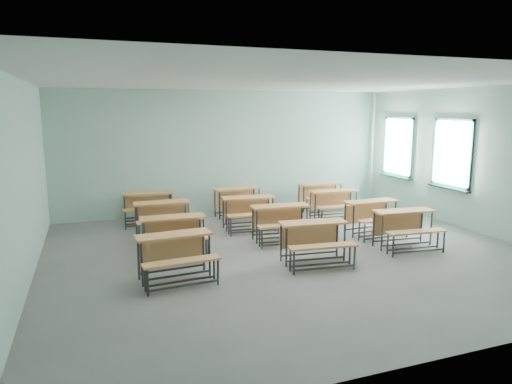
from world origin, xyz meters
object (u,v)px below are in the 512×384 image
at_px(desk_unit_r0c0, 176,250).
at_px(desk_unit_r1c0, 174,230).
at_px(desk_unit_r2c1, 249,208).
at_px(desk_unit_r2c2, 335,201).
at_px(desk_unit_r3c1, 239,198).
at_px(desk_unit_r2c0, 163,214).
at_px(desk_unit_r1c1, 282,218).
at_px(desk_unit_r0c2, 406,223).
at_px(desk_unit_r3c2, 322,193).
at_px(desk_unit_r0c1, 315,236).
at_px(desk_unit_r1c2, 373,212).
at_px(desk_unit_r3c0, 148,203).

distance_m(desk_unit_r0c0, desk_unit_r1c0, 1.23).
height_order(desk_unit_r2c1, desk_unit_r2c2, same).
distance_m(desk_unit_r1c0, desk_unit_r2c1, 2.38).
bearing_deg(desk_unit_r2c2, desk_unit_r0c0, -143.65).
bearing_deg(desk_unit_r2c2, desk_unit_r3c1, 155.87).
bearing_deg(desk_unit_r2c0, desk_unit_r1c1, -28.66).
relative_size(desk_unit_r0c0, desk_unit_r1c0, 1.02).
xyz_separation_m(desk_unit_r2c1, desk_unit_r3c1, (0.16, 1.26, 0.00)).
bearing_deg(desk_unit_r2c2, desk_unit_r1c0, -155.92).
xyz_separation_m(desk_unit_r0c2, desk_unit_r3c2, (0.06, 3.58, 0.00)).
xyz_separation_m(desk_unit_r0c1, desk_unit_r2c2, (1.95, 2.69, 0.00)).
bearing_deg(desk_unit_r2c1, desk_unit_r1c1, -70.63).
bearing_deg(desk_unit_r2c1, desk_unit_r3c1, 86.45).
bearing_deg(desk_unit_r3c2, desk_unit_r3c1, -178.90).
relative_size(desk_unit_r1c0, desk_unit_r2c2, 0.97).
distance_m(desk_unit_r0c0, desk_unit_r2c1, 3.35).
xyz_separation_m(desk_unit_r2c2, desk_unit_r3c2, (0.22, 1.11, 0.00)).
bearing_deg(desk_unit_r2c2, desk_unit_r0c2, -81.14).
distance_m(desk_unit_r1c2, desk_unit_r2c0, 4.56).
xyz_separation_m(desk_unit_r2c1, desk_unit_r3c2, (2.48, 1.19, 0.00)).
relative_size(desk_unit_r0c2, desk_unit_r2c1, 1.01).
bearing_deg(desk_unit_r3c2, desk_unit_r1c0, -147.16).
bearing_deg(desk_unit_r1c2, desk_unit_r2c2, 92.88).
height_order(desk_unit_r0c0, desk_unit_r3c1, same).
relative_size(desk_unit_r0c2, desk_unit_r2c2, 1.00).
distance_m(desk_unit_r1c0, desk_unit_r3c2, 5.12).
distance_m(desk_unit_r0c2, desk_unit_r3c0, 5.87).
distance_m(desk_unit_r0c2, desk_unit_r1c0, 4.50).
height_order(desk_unit_r0c2, desk_unit_r1c0, same).
distance_m(desk_unit_r0c0, desk_unit_r0c2, 4.57).
xyz_separation_m(desk_unit_r1c2, desk_unit_r3c2, (0.10, 2.54, 0.00)).
height_order(desk_unit_r1c0, desk_unit_r3c1, same).
height_order(desk_unit_r2c0, desk_unit_r3c2, same).
relative_size(desk_unit_r3c1, desk_unit_r3c2, 1.03).
distance_m(desk_unit_r2c1, desk_unit_r3c0, 2.50).
relative_size(desk_unit_r0c2, desk_unit_r1c1, 1.00).
height_order(desk_unit_r2c2, desk_unit_r3c0, same).
bearing_deg(desk_unit_r0c1, desk_unit_r2c0, 135.54).
bearing_deg(desk_unit_r3c1, desk_unit_r2c2, -34.99).
height_order(desk_unit_r0c1, desk_unit_r3c1, same).
height_order(desk_unit_r2c1, desk_unit_r3c0, same).
distance_m(desk_unit_r2c0, desk_unit_r2c1, 1.94).
distance_m(desk_unit_r0c1, desk_unit_r1c0, 2.59).
height_order(desk_unit_r0c2, desk_unit_r2c1, same).
relative_size(desk_unit_r0c1, desk_unit_r0c2, 1.01).
bearing_deg(desk_unit_r2c0, desk_unit_r1c0, -90.94).
height_order(desk_unit_r1c2, desk_unit_r2c1, same).
xyz_separation_m(desk_unit_r0c1, desk_unit_r2c0, (-2.25, 2.72, 0.00)).
xyz_separation_m(desk_unit_r1c0, desk_unit_r2c0, (0.02, 1.46, 0.00)).
bearing_deg(desk_unit_r0c2, desk_unit_r0c0, -172.55).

